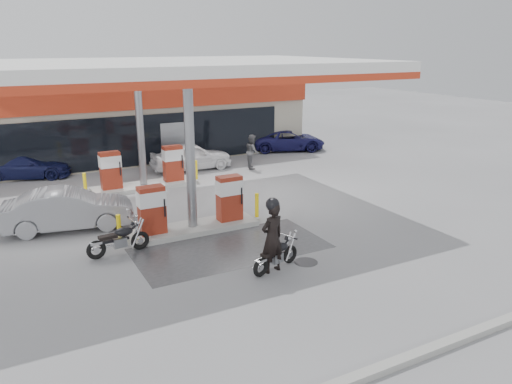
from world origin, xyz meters
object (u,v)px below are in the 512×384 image
at_px(hatchback_silver, 68,209).
at_px(parked_car_left, 25,166).
at_px(pump_island_far, 143,173).
at_px(main_motorcycle, 276,256).
at_px(pump_island_near, 192,211).
at_px(sedan_white, 191,156).
at_px(attendant, 252,151).
at_px(biker_main, 272,238).
at_px(parked_motorcycle, 119,240).
at_px(parked_car_right, 288,140).

bearing_deg(hatchback_silver, parked_car_left, 16.51).
relative_size(pump_island_far, main_motorcycle, 2.93).
relative_size(pump_island_near, sedan_white, 1.26).
bearing_deg(sedan_white, hatchback_silver, 132.49).
bearing_deg(pump_island_far, hatchback_silver, -134.24).
bearing_deg(sedan_white, pump_island_far, 126.39).
bearing_deg(parked_car_left, attendant, -91.12).
xyz_separation_m(biker_main, sedan_white, (2.30, 12.25, -0.33)).
bearing_deg(biker_main, attendant, -126.49).
xyz_separation_m(parked_motorcycle, sedan_white, (5.80, 8.99, 0.25)).
relative_size(sedan_white, attendant, 2.33).
bearing_deg(biker_main, parked_car_left, -81.09).
bearing_deg(main_motorcycle, attendant, 47.62).
relative_size(attendant, hatchback_silver, 0.41).
distance_m(pump_island_near, biker_main, 4.14).
relative_size(sedan_white, parked_car_left, 0.99).
xyz_separation_m(hatchback_silver, parked_car_left, (-0.80, 8.15, -0.11)).
height_order(parked_motorcycle, parked_car_left, parked_car_left).
distance_m(pump_island_far, hatchback_silver, 5.30).
distance_m(sedan_white, parked_car_left, 7.91).
bearing_deg(pump_island_far, pump_island_near, -90.00).
relative_size(parked_motorcycle, attendant, 1.12).
distance_m(main_motorcycle, parked_motorcycle, 4.87).
height_order(pump_island_near, parked_motorcycle, pump_island_near).
bearing_deg(parked_car_left, biker_main, -143.15).
xyz_separation_m(biker_main, parked_motorcycle, (-3.50, 3.25, -0.57)).
bearing_deg(biker_main, pump_island_near, -89.97).
height_order(parked_motorcycle, attendant, attendant).
xyz_separation_m(pump_island_near, main_motorcycle, (0.99, -3.98, -0.30)).
relative_size(pump_island_far, parked_car_left, 1.24).
distance_m(biker_main, attendant, 12.20).
height_order(parked_motorcycle, parked_car_right, parked_car_right).
bearing_deg(attendant, parked_car_left, 93.31).
xyz_separation_m(pump_island_far, parked_car_left, (-4.50, 4.35, -0.11)).
bearing_deg(pump_island_far, parked_car_right, 21.80).
distance_m(biker_main, parked_car_left, 15.35).
height_order(pump_island_far, biker_main, biker_main).
height_order(main_motorcycle, attendant, attendant).
relative_size(main_motorcycle, hatchback_silver, 0.41).
bearing_deg(pump_island_near, sedan_white, 69.23).
xyz_separation_m(sedan_white, attendant, (2.89, -1.20, 0.18)).
height_order(biker_main, parked_motorcycle, biker_main).
xyz_separation_m(pump_island_near, pump_island_far, (0.00, 6.00, 0.00)).
height_order(pump_island_near, attendant, pump_island_near).
bearing_deg(hatchback_silver, parked_motorcycle, -150.38).
distance_m(pump_island_far, attendant, 6.09).
height_order(pump_island_far, main_motorcycle, pump_island_far).
bearing_deg(parked_motorcycle, attendant, 36.68).
relative_size(pump_island_near, parked_motorcycle, 2.62).
distance_m(pump_island_near, sedan_white, 8.77).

